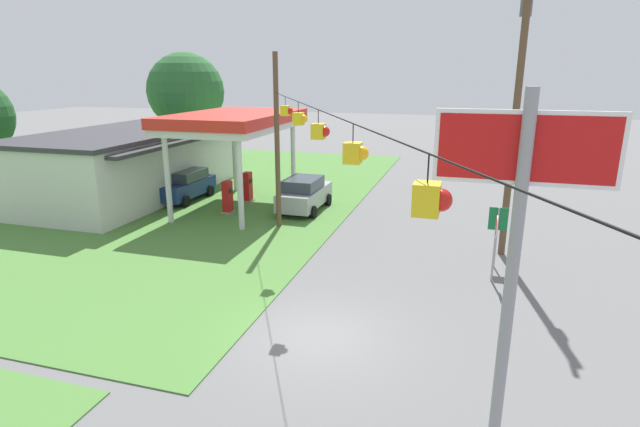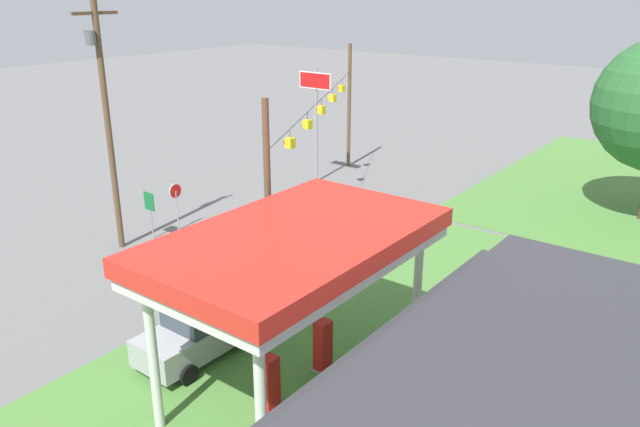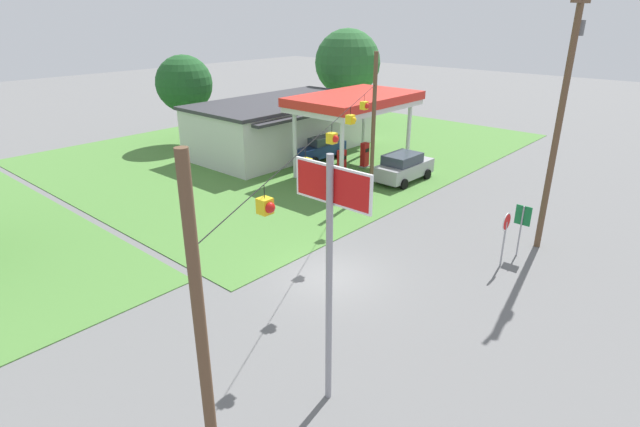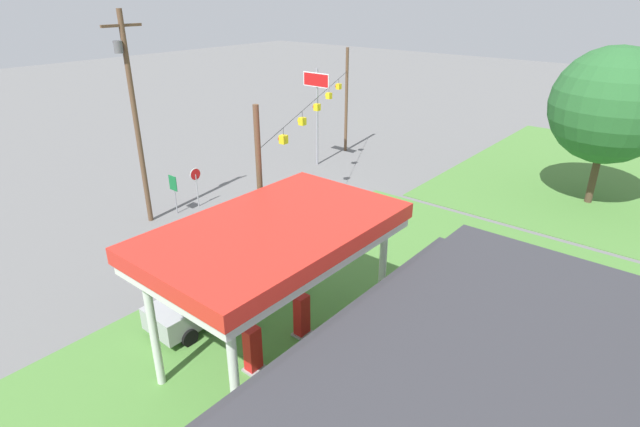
{
  "view_description": "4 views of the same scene",
  "coord_description": "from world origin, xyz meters",
  "px_view_note": "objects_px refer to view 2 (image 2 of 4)",
  "views": [
    {
      "loc": [
        -12.41,
        -3.78,
        7.41
      ],
      "look_at": [
        2.84,
        0.81,
        2.88
      ],
      "focal_mm": 28.0,
      "sensor_mm": 36.0,
      "label": 1
    },
    {
      "loc": [
        25.0,
        18.99,
        11.73
      ],
      "look_at": [
        4.58,
        3.4,
        2.41
      ],
      "focal_mm": 35.0,
      "sensor_mm": 36.0,
      "label": 2
    },
    {
      "loc": [
        -14.06,
        -11.89,
        10.34
      ],
      "look_at": [
        2.48,
        2.8,
        1.37
      ],
      "focal_mm": 28.0,
      "sensor_mm": 36.0,
      "label": 3
    },
    {
      "loc": [
        22.93,
        19.17,
        12.3
      ],
      "look_at": [
        4.05,
        3.57,
        1.35
      ],
      "focal_mm": 28.0,
      "sensor_mm": 36.0,
      "label": 4
    }
  ],
  "objects_px": {
    "fuel_pump_near": "(323,347)",
    "fuel_pump_far": "(269,386)",
    "car_at_pumps_rear": "(394,423)",
    "route_sign": "(150,206)",
    "car_at_pumps_front": "(202,329)",
    "utility_pole_main": "(106,115)",
    "stop_sign_roadside": "(176,196)",
    "gas_station_canopy": "(296,248)",
    "stop_sign_overhead": "(316,101)"
  },
  "relations": [
    {
      "from": "route_sign",
      "to": "car_at_pumps_front",
      "type": "bearing_deg",
      "value": 60.08
    },
    {
      "from": "car_at_pumps_front",
      "to": "route_sign",
      "type": "bearing_deg",
      "value": -119.11
    },
    {
      "from": "gas_station_canopy",
      "to": "fuel_pump_far",
      "type": "bearing_deg",
      "value": -0.06
    },
    {
      "from": "fuel_pump_far",
      "to": "stop_sign_roadside",
      "type": "relative_size",
      "value": 0.71
    },
    {
      "from": "stop_sign_roadside",
      "to": "fuel_pump_near",
      "type": "bearing_deg",
      "value": -112.14
    },
    {
      "from": "fuel_pump_near",
      "to": "stop_sign_overhead",
      "type": "xyz_separation_m",
      "value": [
        -16.46,
        -13.02,
        4.31
      ]
    },
    {
      "from": "car_at_pumps_rear",
      "to": "route_sign",
      "type": "xyz_separation_m",
      "value": [
        -5.83,
        -17.39,
        0.78
      ]
    },
    {
      "from": "fuel_pump_near",
      "to": "stop_sign_overhead",
      "type": "relative_size",
      "value": 0.25
    },
    {
      "from": "fuel_pump_near",
      "to": "utility_pole_main",
      "type": "relative_size",
      "value": 0.15
    },
    {
      "from": "gas_station_canopy",
      "to": "fuel_pump_near",
      "type": "distance_m",
      "value": 4.12
    },
    {
      "from": "car_at_pumps_front",
      "to": "stop_sign_roadside",
      "type": "xyz_separation_m",
      "value": [
        -7.17,
        -9.65,
        0.84
      ]
    },
    {
      "from": "fuel_pump_near",
      "to": "stop_sign_overhead",
      "type": "distance_m",
      "value": 21.43
    },
    {
      "from": "fuel_pump_far",
      "to": "stop_sign_roadside",
      "type": "height_order",
      "value": "stop_sign_roadside"
    },
    {
      "from": "car_at_pumps_rear",
      "to": "stop_sign_roadside",
      "type": "bearing_deg",
      "value": 67.72
    },
    {
      "from": "fuel_pump_near",
      "to": "car_at_pumps_rear",
      "type": "height_order",
      "value": "car_at_pumps_rear"
    },
    {
      "from": "gas_station_canopy",
      "to": "fuel_pump_near",
      "type": "relative_size",
      "value": 4.99
    },
    {
      "from": "gas_station_canopy",
      "to": "utility_pole_main",
      "type": "distance_m",
      "value": 14.49
    },
    {
      "from": "stop_sign_overhead",
      "to": "route_sign",
      "type": "bearing_deg",
      "value": -2.55
    },
    {
      "from": "route_sign",
      "to": "fuel_pump_far",
      "type": "bearing_deg",
      "value": 64.4
    },
    {
      "from": "fuel_pump_near",
      "to": "car_at_pumps_front",
      "type": "bearing_deg",
      "value": -65.93
    },
    {
      "from": "route_sign",
      "to": "stop_sign_roadside",
      "type": "bearing_deg",
      "value": 175.42
    },
    {
      "from": "fuel_pump_far",
      "to": "utility_pole_main",
      "type": "distance_m",
      "value": 15.78
    },
    {
      "from": "stop_sign_overhead",
      "to": "car_at_pumps_rear",
      "type": "bearing_deg",
      "value": 42.5
    },
    {
      "from": "fuel_pump_far",
      "to": "utility_pole_main",
      "type": "bearing_deg",
      "value": -109.4
    },
    {
      "from": "gas_station_canopy",
      "to": "stop_sign_overhead",
      "type": "distance_m",
      "value": 22.02
    },
    {
      "from": "fuel_pump_near",
      "to": "gas_station_canopy",
      "type": "bearing_deg",
      "value": 0.06
    },
    {
      "from": "fuel_pump_near",
      "to": "fuel_pump_far",
      "type": "xyz_separation_m",
      "value": [
        2.58,
        0.0,
        0.0
      ]
    },
    {
      "from": "gas_station_canopy",
      "to": "car_at_pumps_front",
      "type": "bearing_deg",
      "value": -83.85
    },
    {
      "from": "gas_station_canopy",
      "to": "fuel_pump_far",
      "type": "height_order",
      "value": "gas_station_canopy"
    },
    {
      "from": "fuel_pump_near",
      "to": "car_at_pumps_front",
      "type": "relative_size",
      "value": 0.4
    },
    {
      "from": "stop_sign_overhead",
      "to": "utility_pole_main",
      "type": "xyz_separation_m",
      "value": [
        14.13,
        -0.91,
        1.24
      ]
    },
    {
      "from": "fuel_pump_far",
      "to": "stop_sign_overhead",
      "type": "bearing_deg",
      "value": -145.63
    },
    {
      "from": "fuel_pump_far",
      "to": "car_at_pumps_front",
      "type": "distance_m",
      "value": 3.9
    },
    {
      "from": "stop_sign_roadside",
      "to": "utility_pole_main",
      "type": "distance_m",
      "value": 5.58
    },
    {
      "from": "fuel_pump_far",
      "to": "stop_sign_roadside",
      "type": "distance_m",
      "value": 15.71
    },
    {
      "from": "utility_pole_main",
      "to": "fuel_pump_far",
      "type": "bearing_deg",
      "value": 70.6
    },
    {
      "from": "car_at_pumps_rear",
      "to": "car_at_pumps_front",
      "type": "bearing_deg",
      "value": 89.34
    },
    {
      "from": "fuel_pump_near",
      "to": "fuel_pump_far",
      "type": "bearing_deg",
      "value": 0.0
    },
    {
      "from": "stop_sign_overhead",
      "to": "fuel_pump_near",
      "type": "bearing_deg",
      "value": 38.34
    },
    {
      "from": "stop_sign_roadside",
      "to": "route_sign",
      "type": "distance_m",
      "value": 1.55
    },
    {
      "from": "fuel_pump_near",
      "to": "utility_pole_main",
      "type": "distance_m",
      "value": 15.18
    },
    {
      "from": "car_at_pumps_front",
      "to": "stop_sign_roadside",
      "type": "relative_size",
      "value": 1.79
    },
    {
      "from": "stop_sign_overhead",
      "to": "utility_pole_main",
      "type": "distance_m",
      "value": 14.22
    },
    {
      "from": "car_at_pumps_rear",
      "to": "stop_sign_roadside",
      "type": "distance_m",
      "value": 18.79
    },
    {
      "from": "car_at_pumps_front",
      "to": "stop_sign_overhead",
      "type": "distance_m",
      "value": 20.79
    },
    {
      "from": "car_at_pumps_front",
      "to": "utility_pole_main",
      "type": "height_order",
      "value": "utility_pole_main"
    },
    {
      "from": "car_at_pumps_rear",
      "to": "utility_pole_main",
      "type": "bearing_deg",
      "value": 77.44
    },
    {
      "from": "car_at_pumps_rear",
      "to": "stop_sign_roadside",
      "type": "relative_size",
      "value": 1.79
    },
    {
      "from": "car_at_pumps_rear",
      "to": "route_sign",
      "type": "height_order",
      "value": "route_sign"
    },
    {
      "from": "utility_pole_main",
      "to": "route_sign",
      "type": "bearing_deg",
      "value": 167.5
    }
  ]
}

